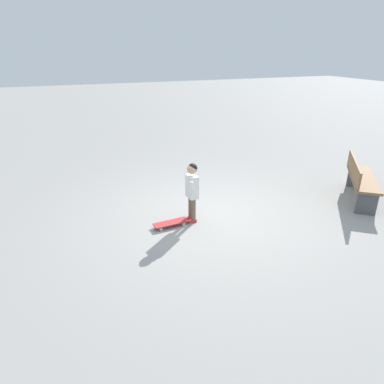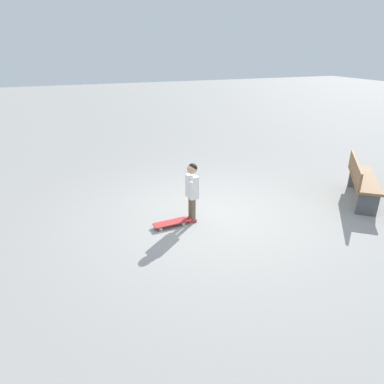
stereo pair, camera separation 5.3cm
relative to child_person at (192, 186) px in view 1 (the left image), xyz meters
The scene contains 4 objects.
ground_plane 0.77m from the child_person, behind, with size 50.00×50.00×0.00m, color gray.
child_person is the anchor object (origin of this frame).
skateboard 0.73m from the child_person, ahead, with size 0.61×0.24×0.07m.
street_bench 3.47m from the child_person, behind, with size 1.34×1.53×0.80m.
Camera 1 is at (2.35, 5.06, 2.84)m, focal length 32.01 mm.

